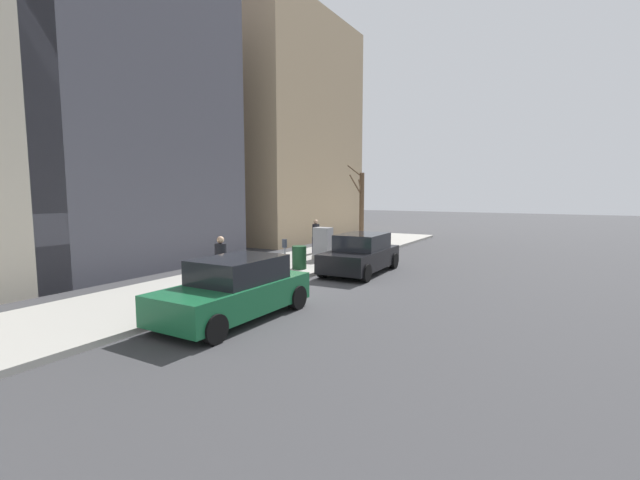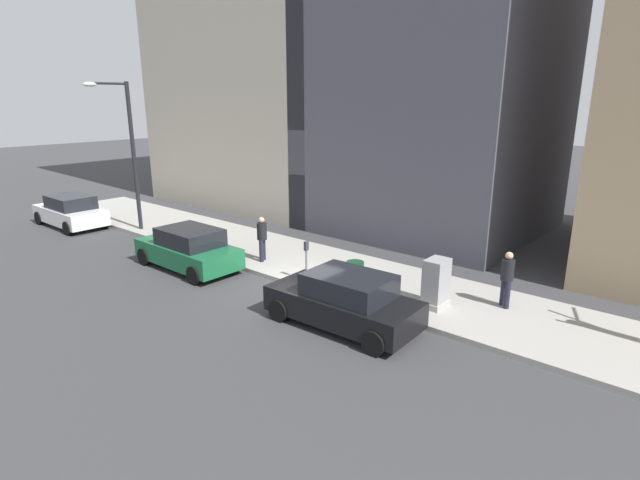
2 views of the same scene
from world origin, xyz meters
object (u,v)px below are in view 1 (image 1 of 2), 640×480
(parked_car_black, at_px, (361,254))
(parking_meter, at_px, (285,254))
(bare_tree, at_px, (361,206))
(office_block_center, at_px, (81,27))
(utility_box, at_px, (323,244))
(trash_bin, at_px, (299,257))
(office_tower_left, at_px, (259,133))
(parked_car_green, at_px, (235,289))
(pedestrian_midblock, at_px, (221,260))
(pedestrian_near_meter, at_px, (316,234))

(parked_car_black, xyz_separation_m, parking_meter, (1.65, 2.84, 0.24))
(bare_tree, distance_m, office_block_center, 16.29)
(utility_box, bearing_deg, trash_bin, 98.78)
(parking_meter, height_order, office_tower_left, office_tower_left)
(parked_car_black, height_order, office_block_center, office_block_center)
(parked_car_green, height_order, bare_tree, bare_tree)
(bare_tree, relative_size, office_block_center, 0.23)
(pedestrian_midblock, xyz_separation_m, office_tower_left, (10.02, -14.77, 6.21))
(bare_tree, distance_m, trash_bin, 9.88)
(parked_car_green, distance_m, pedestrian_near_meter, 10.77)
(bare_tree, relative_size, office_tower_left, 0.32)
(utility_box, distance_m, office_tower_left, 14.05)
(pedestrian_near_meter, distance_m, office_tower_left, 12.22)
(pedestrian_near_meter, height_order, office_block_center, office_block_center)
(trash_bin, distance_m, pedestrian_midblock, 4.33)
(pedestrian_midblock, height_order, office_block_center, office_block_center)
(office_tower_left, height_order, office_block_center, office_block_center)
(pedestrian_near_meter, bearing_deg, utility_box, -98.31)
(parked_car_black, bearing_deg, parking_meter, 57.91)
(utility_box, bearing_deg, office_block_center, 29.39)
(parked_car_black, xyz_separation_m, trash_bin, (2.10, 1.20, -0.14))
(pedestrian_midblock, bearing_deg, utility_box, 64.73)
(parked_car_green, relative_size, pedestrian_midblock, 2.54)
(parking_meter, height_order, pedestrian_near_meter, pedestrian_near_meter)
(parked_car_green, relative_size, pedestrian_near_meter, 2.54)
(trash_bin, bearing_deg, utility_box, -81.22)
(utility_box, relative_size, pedestrian_near_meter, 0.86)
(bare_tree, distance_m, office_tower_left, 9.76)
(office_tower_left, bearing_deg, office_block_center, 92.98)
(parked_car_black, height_order, bare_tree, bare_tree)
(office_block_center, bearing_deg, parked_car_black, -162.26)
(office_tower_left, bearing_deg, pedestrian_near_meter, 142.99)
(utility_box, height_order, pedestrian_midblock, pedestrian_midblock)
(pedestrian_near_meter, height_order, office_tower_left, office_tower_left)
(trash_bin, relative_size, pedestrian_midblock, 0.54)
(parked_car_black, distance_m, bare_tree, 9.34)
(parked_car_black, bearing_deg, utility_box, -31.26)
(parking_meter, bearing_deg, pedestrian_near_meter, -69.78)
(parked_car_black, xyz_separation_m, office_tower_left, (12.18, -9.27, 6.56))
(bare_tree, bearing_deg, parking_meter, 100.93)
(parked_car_green, bearing_deg, trash_bin, -71.47)
(pedestrian_midblock, bearing_deg, pedestrian_near_meter, 72.79)
(parked_car_green, bearing_deg, parked_car_black, -90.66)
(parking_meter, xyz_separation_m, utility_box, (0.85, -4.24, -0.13))
(office_tower_left, bearing_deg, trash_bin, 133.92)
(bare_tree, relative_size, trash_bin, 5.18)
(parked_car_black, height_order, pedestrian_midblock, pedestrian_midblock)
(utility_box, xyz_separation_m, pedestrian_midblock, (-0.33, 6.89, 0.24))
(office_block_center, bearing_deg, pedestrian_near_meter, -139.42)
(pedestrian_near_meter, bearing_deg, parked_car_black, -85.87)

